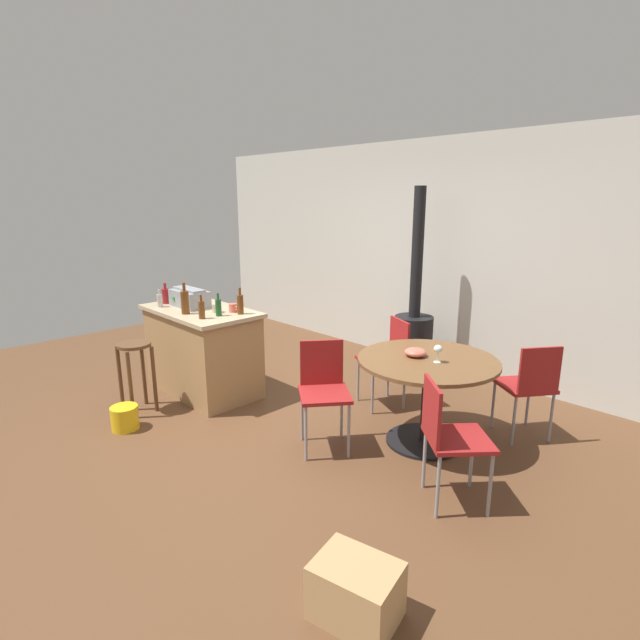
% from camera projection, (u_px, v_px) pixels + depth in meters
% --- Properties ---
extents(ground_plane, '(8.80, 8.80, 0.00)m').
position_uv_depth(ground_plane, '(278.00, 423.00, 4.46)').
color(ground_plane, brown).
extents(back_wall, '(8.00, 0.10, 2.70)m').
position_uv_depth(back_wall, '(435.00, 256.00, 5.80)').
color(back_wall, beige).
rests_on(back_wall, ground_plane).
extents(kitchen_island, '(1.32, 0.74, 0.90)m').
position_uv_depth(kitchen_island, '(203.00, 350.00, 5.13)').
color(kitchen_island, '#A37A4C').
rests_on(kitchen_island, ground_plane).
extents(wooden_stool, '(0.31, 0.31, 0.69)m').
position_uv_depth(wooden_stool, '(136.00, 363.00, 4.61)').
color(wooden_stool, brown).
rests_on(wooden_stool, ground_plane).
extents(dining_table, '(1.14, 1.14, 0.75)m').
position_uv_depth(dining_table, '(427.00, 378.00, 3.98)').
color(dining_table, black).
rests_on(dining_table, ground_plane).
extents(folding_chair_near, '(0.56, 0.56, 0.88)m').
position_uv_depth(folding_chair_near, '(323.00, 386.00, 3.95)').
color(folding_chair_near, maroon).
rests_on(folding_chair_near, ground_plane).
extents(folding_chair_far, '(0.56, 0.56, 0.87)m').
position_uv_depth(folding_chair_far, '(448.00, 433.00, 3.19)').
color(folding_chair_far, maroon).
rests_on(folding_chair_far, ground_plane).
extents(folding_chair_left, '(0.56, 0.56, 0.86)m').
position_uv_depth(folding_chair_left, '(529.00, 383.00, 4.06)').
color(folding_chair_left, maroon).
rests_on(folding_chair_left, ground_plane).
extents(folding_chair_right, '(0.53, 0.53, 0.87)m').
position_uv_depth(folding_chair_right, '(388.00, 355.00, 4.77)').
color(folding_chair_right, maroon).
rests_on(folding_chair_right, ground_plane).
extents(wood_stove, '(0.44, 0.45, 2.15)m').
position_uv_depth(wood_stove, '(413.00, 332.00, 5.57)').
color(wood_stove, black).
rests_on(wood_stove, ground_plane).
extents(toolbox, '(0.46, 0.26, 0.20)m').
position_uv_depth(toolbox, '(190.00, 298.00, 5.11)').
color(toolbox, gray).
rests_on(toolbox, kitchen_island).
extents(bottle_0, '(0.06, 0.06, 0.19)m').
position_uv_depth(bottle_0, '(160.00, 300.00, 5.09)').
color(bottle_0, '#B7B2AD').
rests_on(bottle_0, kitchen_island).
extents(bottle_1, '(0.08, 0.08, 0.23)m').
position_uv_depth(bottle_1, '(166.00, 295.00, 5.27)').
color(bottle_1, maroon).
rests_on(bottle_1, kitchen_island).
extents(bottle_2, '(0.06, 0.06, 0.23)m').
position_uv_depth(bottle_2, '(218.00, 307.00, 4.70)').
color(bottle_2, '#194C23').
rests_on(bottle_2, kitchen_island).
extents(bottle_3, '(0.06, 0.06, 0.27)m').
position_uv_depth(bottle_3, '(240.00, 304.00, 4.78)').
color(bottle_3, '#603314').
rests_on(bottle_3, kitchen_island).
extents(bottle_4, '(0.06, 0.06, 0.23)m').
position_uv_depth(bottle_4, '(202.00, 309.00, 4.59)').
color(bottle_4, '#603314').
rests_on(bottle_4, kitchen_island).
extents(bottle_5, '(0.08, 0.08, 0.31)m').
position_uv_depth(bottle_5, '(185.00, 302.00, 4.78)').
color(bottle_5, '#603314').
rests_on(bottle_5, kitchen_island).
extents(cup_0, '(0.12, 0.08, 0.09)m').
position_uv_depth(cup_0, '(233.00, 308.00, 4.87)').
color(cup_0, '#DB6651').
rests_on(cup_0, kitchen_island).
extents(cup_1, '(0.12, 0.08, 0.09)m').
position_uv_depth(cup_1, '(217.00, 308.00, 4.86)').
color(cup_1, tan).
rests_on(cup_1, kitchen_island).
extents(wine_glass, '(0.07, 0.07, 0.14)m').
position_uv_depth(wine_glass, '(438.00, 350.00, 3.82)').
color(wine_glass, silver).
rests_on(wine_glass, dining_table).
extents(serving_bowl, '(0.18, 0.18, 0.07)m').
position_uv_depth(serving_bowl, '(415.00, 352.00, 3.99)').
color(serving_bowl, '#DB6651').
rests_on(serving_bowl, dining_table).
extents(cardboard_box, '(0.47, 0.39, 0.30)m').
position_uv_depth(cardboard_box, '(356.00, 591.00, 2.37)').
color(cardboard_box, tan).
rests_on(cardboard_box, ground_plane).
extents(plastic_bucket, '(0.24, 0.24, 0.22)m').
position_uv_depth(plastic_bucket, '(125.00, 418.00, 4.33)').
color(plastic_bucket, yellow).
rests_on(plastic_bucket, ground_plane).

